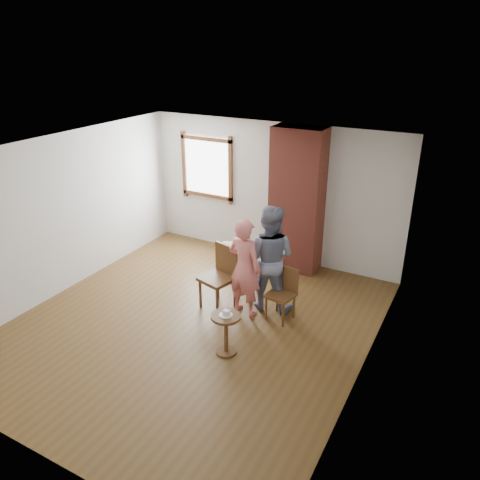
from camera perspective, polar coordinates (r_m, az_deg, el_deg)
name	(u,v)px	position (r m, az deg, el deg)	size (l,w,h in m)	color
ground	(193,324)	(7.17, -5.75, -10.15)	(5.50, 5.50, 0.00)	brown
room_shell	(208,198)	(6.86, -3.94, 5.16)	(5.04, 5.52, 2.62)	silver
brick_chimney	(297,201)	(8.35, 6.95, 4.76)	(0.90, 0.50, 2.60)	#A14539
stoneware_crock	(228,255)	(8.77, -1.49, -1.80)	(0.33, 0.33, 0.43)	tan
dark_pot	(240,253)	(9.15, -0.01, -1.62)	(0.15, 0.15, 0.15)	black
dining_chair_left	(221,273)	(7.33, -2.33, -4.10)	(0.58, 0.58, 1.02)	brown
dining_chair_right	(283,291)	(7.11, 5.28, -6.15)	(0.44, 0.44, 0.81)	brown
side_table	(226,328)	(6.34, -1.72, -10.64)	(0.40, 0.40, 0.60)	brown
cake_plate	(226,315)	(6.23, -1.74, -9.11)	(0.18, 0.18, 0.01)	white
cake_slice	(226,313)	(6.21, -1.66, -8.87)	(0.08, 0.07, 0.06)	white
man	(269,258)	(7.18, 3.55, -2.20)	(0.83, 0.64, 1.70)	#161F3D
person_pink	(245,268)	(7.04, 0.57, -3.37)	(0.57, 0.37, 1.56)	#DF706F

